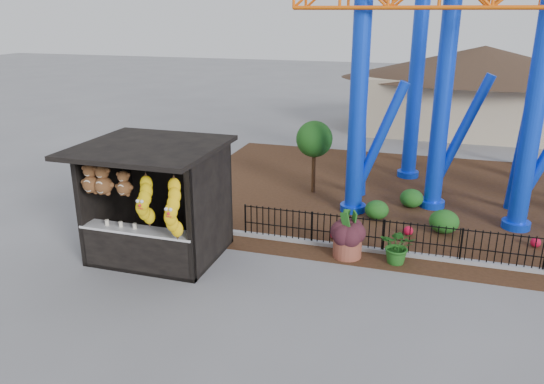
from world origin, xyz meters
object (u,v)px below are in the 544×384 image
(roller_coaster, at_px, (489,7))
(potted_plant, at_px, (398,246))
(terracotta_planter, at_px, (347,247))
(prize_booth, at_px, (153,205))

(roller_coaster, height_order, potted_plant, roller_coaster)
(terracotta_planter, xyz_separation_m, potted_plant, (1.34, 0.00, 0.20))
(prize_booth, distance_m, potted_plant, 6.50)
(potted_plant, bearing_deg, terracotta_planter, -172.17)
(roller_coaster, distance_m, terracotta_planter, 8.99)
(prize_booth, relative_size, roller_coaster, 0.32)
(prize_booth, height_order, terracotta_planter, prize_booth)
(prize_booth, relative_size, potted_plant, 3.49)
(roller_coaster, bearing_deg, potted_plant, -108.23)
(roller_coaster, relative_size, potted_plant, 10.98)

